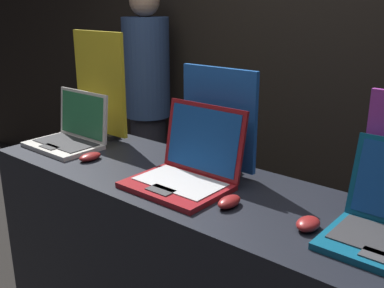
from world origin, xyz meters
The scene contains 10 objects.
wall_back centered at (0.00, 1.50, 1.40)m, with size 8.00×0.05×2.80m.
display_counter centered at (0.00, 0.28, 0.46)m, with size 1.89×0.56×0.92m.
laptop_front centered at (-0.74, 0.26, 0.98)m, with size 0.34×0.26×0.25m.
mouse_front centered at (-0.50, 0.19, 0.94)m, with size 0.06×0.10×0.03m.
promo_stand_front centered at (-0.74, 0.45, 1.17)m, with size 0.34×0.07×0.52m.
laptop_middle centered at (-0.01, 0.25, 0.99)m, with size 0.36×0.32×0.28m.
mouse_middle centered at (0.22, 0.20, 0.94)m, with size 0.06×0.10×0.04m.
promo_stand_middle centered at (-0.01, 0.44, 1.12)m, with size 0.34×0.07×0.41m.
mouse_back centered at (0.49, 0.22, 0.94)m, with size 0.07×0.09×0.04m.
person_bystander centered at (-1.22, 1.24, 0.87)m, with size 0.32×0.32×1.68m.
Camera 1 is at (1.00, -0.92, 1.57)m, focal length 42.00 mm.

